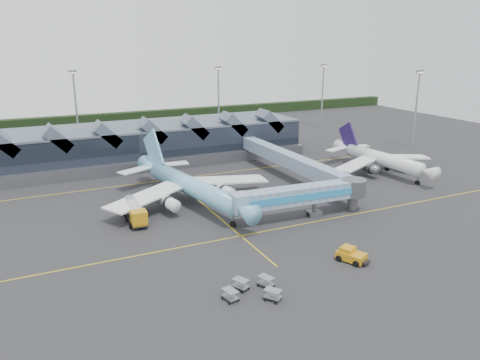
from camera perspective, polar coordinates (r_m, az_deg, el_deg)
name	(u,v)px	position (r m, az deg, el deg)	size (l,w,h in m)	color
ground	(221,220)	(83.65, -2.28, -4.85)	(260.00, 260.00, 0.00)	#2A2A2D
taxi_stripes	(201,203)	(92.36, -4.73, -2.77)	(120.00, 60.00, 0.01)	gold
tree_line_far	(108,119)	(186.39, -15.85, 7.21)	(260.00, 4.00, 4.00)	black
terminal	(131,144)	(124.37, -13.14, 4.27)	(90.00, 22.25, 12.52)	black
light_masts	(203,102)	(145.07, -4.52, 9.43)	(132.40, 42.56, 22.45)	#919499
main_airliner	(189,185)	(91.09, -6.29, -0.58)	(34.48, 40.17, 12.96)	#70BCE2
regional_jet	(380,158)	(117.41, 16.65, 2.56)	(28.99, 31.63, 10.86)	white
jet_bridge	(309,194)	(84.49, 8.43, -1.76)	(26.59, 5.35, 6.07)	#7093BB
fuel_truck	(134,210)	(84.60, -12.79, -3.58)	(3.37, 10.63, 3.55)	black
pushback_tug	(351,255)	(70.23, 13.40, -8.90)	(4.15, 5.01, 2.01)	#C28512
baggage_carts	(253,288)	(60.26, 1.54, -13.06)	(7.33, 6.43, 1.42)	gray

